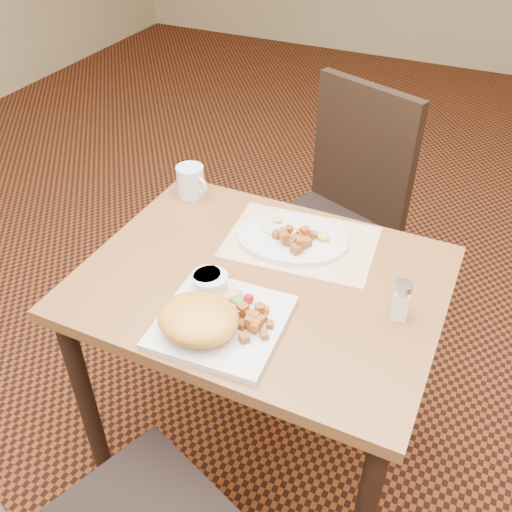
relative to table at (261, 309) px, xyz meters
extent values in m
plane|color=black|center=(0.00, 0.00, -0.64)|extent=(8.00, 8.00, 0.00)
cube|color=#945B2D|center=(0.00, 0.00, 0.09)|extent=(0.90, 0.70, 0.03)
cylinder|color=black|center=(-0.40, -0.30, -0.28)|extent=(0.05, 0.05, 0.71)
cylinder|color=black|center=(-0.40, 0.30, -0.28)|extent=(0.05, 0.05, 0.71)
cylinder|color=black|center=(0.40, 0.30, -0.28)|extent=(0.05, 0.05, 0.71)
cylinder|color=black|center=(-0.12, -0.38, -0.43)|extent=(0.04, 0.04, 0.42)
cube|color=black|center=(-0.05, 0.63, -0.19)|extent=(0.54, 0.54, 0.05)
cylinder|color=black|center=(0.19, 0.74, -0.43)|extent=(0.04, 0.04, 0.42)
cylinder|color=black|center=(0.06, 0.40, -0.43)|extent=(0.04, 0.04, 0.42)
cylinder|color=black|center=(-0.15, 0.87, -0.43)|extent=(0.04, 0.04, 0.42)
cylinder|color=black|center=(-0.28, 0.53, -0.43)|extent=(0.04, 0.04, 0.42)
cube|color=black|center=(0.02, 0.82, 0.08)|extent=(0.41, 0.19, 0.50)
cube|color=white|center=(0.04, 0.18, 0.11)|extent=(0.43, 0.32, 0.00)
cube|color=silver|center=(-0.01, -0.19, 0.12)|extent=(0.30, 0.30, 0.02)
ellipsoid|color=gold|center=(-0.04, -0.24, 0.16)|extent=(0.19, 0.17, 0.07)
ellipsoid|color=gold|center=(-0.02, -0.26, 0.14)|extent=(0.07, 0.07, 0.03)
ellipsoid|color=gold|center=(-0.10, -0.21, 0.14)|extent=(0.07, 0.07, 0.03)
cylinder|color=silver|center=(-0.08, -0.12, 0.15)|extent=(0.08, 0.08, 0.05)
cylinder|color=beige|center=(-0.10, -0.11, 0.17)|extent=(0.07, 0.07, 0.01)
ellipsoid|color=#387223|center=(-0.01, -0.12, 0.13)|extent=(0.04, 0.03, 0.01)
ellipsoid|color=red|center=(0.02, -0.12, 0.14)|extent=(0.03, 0.03, 0.03)
ellipsoid|color=#F28C72|center=(-0.03, -0.12, 0.14)|extent=(0.06, 0.07, 0.02)
cylinder|color=white|center=(-0.04, 0.20, 0.13)|extent=(0.10, 0.10, 0.01)
ellipsoid|color=yellow|center=(-0.05, 0.21, 0.14)|extent=(0.03, 0.03, 0.01)
ellipsoid|color=#387223|center=(0.09, 0.20, 0.13)|extent=(0.05, 0.05, 0.01)
ellipsoid|color=yellow|center=(0.09, 0.19, 0.14)|extent=(0.04, 0.04, 0.02)
cube|color=white|center=(0.35, 0.00, 0.15)|extent=(0.04, 0.04, 0.08)
cylinder|color=silver|center=(0.35, 0.00, 0.20)|extent=(0.05, 0.05, 0.02)
cylinder|color=silver|center=(-0.36, 0.27, 0.16)|extent=(0.08, 0.08, 0.09)
torus|color=silver|center=(-0.32, 0.26, 0.16)|extent=(0.06, 0.03, 0.06)
cube|color=#AE5C1C|center=(0.05, -0.13, 0.14)|extent=(0.02, 0.02, 0.02)
cube|color=#AE5C1C|center=(0.02, -0.19, 0.15)|extent=(0.03, 0.03, 0.02)
cube|color=#AE5C1C|center=(0.10, -0.17, 0.13)|extent=(0.02, 0.02, 0.01)
cube|color=#AE5C1C|center=(0.10, -0.20, 0.13)|extent=(0.02, 0.02, 0.02)
cube|color=#AE5C1C|center=(0.06, -0.19, 0.15)|extent=(0.02, 0.02, 0.02)
cube|color=#AE5C1C|center=(0.06, -0.15, 0.15)|extent=(0.03, 0.03, 0.02)
cube|color=#AE5C1C|center=(0.06, -0.18, 0.14)|extent=(0.02, 0.02, 0.02)
cube|color=#AE5C1C|center=(0.07, -0.13, 0.13)|extent=(0.02, 0.02, 0.01)
cube|color=#AE5C1C|center=(0.03, -0.17, 0.15)|extent=(0.03, 0.03, 0.02)
cube|color=#AE5C1C|center=(0.07, -0.18, 0.14)|extent=(0.03, 0.03, 0.02)
cube|color=#AE5C1C|center=(0.05, -0.17, 0.15)|extent=(0.02, 0.02, 0.01)
cube|color=#AE5C1C|center=(0.07, -0.19, 0.13)|extent=(0.02, 0.02, 0.02)
cube|color=#AE5C1C|center=(0.06, -0.16, 0.13)|extent=(0.03, 0.03, 0.02)
cube|color=#AE5C1C|center=(0.06, -0.18, 0.15)|extent=(0.02, 0.02, 0.02)
cube|color=#AE5C1C|center=(0.07, -0.17, 0.14)|extent=(0.03, 0.03, 0.02)
cube|color=#AE5C1C|center=(0.06, -0.23, 0.13)|extent=(0.03, 0.03, 0.02)
cube|color=#AE5C1C|center=(0.07, -0.19, 0.13)|extent=(0.03, 0.03, 0.02)
cube|color=#AE5C1C|center=(0.07, -0.19, 0.15)|extent=(0.03, 0.03, 0.02)
cube|color=#AE5C1C|center=(0.04, -0.20, 0.13)|extent=(0.02, 0.02, 0.02)
cube|color=#AE5C1C|center=(0.07, -0.16, 0.13)|extent=(0.03, 0.03, 0.02)
cube|color=#AE5C1C|center=(0.04, -0.20, 0.13)|extent=(0.02, 0.02, 0.02)
cube|color=#AE5C1C|center=(0.06, -0.17, 0.13)|extent=(0.03, 0.03, 0.02)
cube|color=#AE5C1C|center=(0.08, -0.20, 0.15)|extent=(0.02, 0.02, 0.02)
cube|color=#AE5C1C|center=(0.08, -0.18, 0.15)|extent=(0.02, 0.03, 0.02)
cube|color=#AE5C1C|center=(0.06, -0.18, 0.14)|extent=(0.02, 0.02, 0.02)
cube|color=#AE5C1C|center=(0.03, -0.17, 0.13)|extent=(0.02, 0.02, 0.01)
cube|color=#AE5C1C|center=(0.04, 0.17, 0.14)|extent=(0.03, 0.03, 0.02)
cube|color=#AE5C1C|center=(0.01, 0.13, 0.16)|extent=(0.03, 0.03, 0.02)
cube|color=#AE5C1C|center=(0.02, 0.13, 0.14)|extent=(0.02, 0.02, 0.02)
cube|color=#AE5C1C|center=(0.06, 0.19, 0.14)|extent=(0.02, 0.02, 0.02)
cube|color=#AE5C1C|center=(0.05, 0.11, 0.14)|extent=(0.03, 0.03, 0.03)
cube|color=#AE5C1C|center=(0.03, 0.18, 0.14)|extent=(0.02, 0.02, 0.02)
cube|color=#AE5C1C|center=(0.05, 0.18, 0.16)|extent=(0.03, 0.03, 0.02)
cube|color=#AE5C1C|center=(0.06, 0.14, 0.14)|extent=(0.03, 0.03, 0.02)
cube|color=#AE5C1C|center=(0.05, 0.17, 0.16)|extent=(0.03, 0.03, 0.02)
cube|color=#AE5C1C|center=(0.00, 0.17, 0.15)|extent=(0.02, 0.02, 0.02)
cube|color=#AE5C1C|center=(0.03, 0.15, 0.14)|extent=(0.03, 0.03, 0.02)
cube|color=#AE5C1C|center=(0.00, 0.14, 0.16)|extent=(0.02, 0.03, 0.02)
cube|color=#AE5C1C|center=(-0.02, 0.15, 0.14)|extent=(0.02, 0.02, 0.02)
cube|color=#AE5C1C|center=(0.06, 0.15, 0.14)|extent=(0.03, 0.03, 0.02)
cube|color=#AE5C1C|center=(0.05, 0.13, 0.14)|extent=(0.03, 0.03, 0.02)
cube|color=#AE5C1C|center=(0.05, 0.12, 0.16)|extent=(0.03, 0.03, 0.02)
cube|color=#AE5C1C|center=(0.02, 0.13, 0.14)|extent=(0.03, 0.03, 0.02)
camera|label=1|loc=(0.46, -1.01, 1.04)|focal=40.00mm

